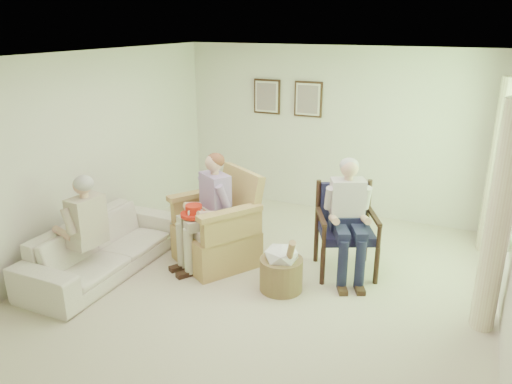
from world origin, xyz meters
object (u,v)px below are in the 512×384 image
wood_armchair (349,225)px  red_hat (194,212)px  person_dark (346,210)px  person_sofa (82,224)px  wicker_armchair (217,234)px  hatbox (281,267)px  sofa (104,247)px  person_wicker (210,203)px

wood_armchair → red_hat: 1.89m
person_dark → person_sofa: (-2.71, -1.42, -0.11)m
person_sofa → red_hat: 1.28m
wicker_armchair → person_sofa: 1.64m
wicker_armchair → hatbox: size_ratio=1.62×
wood_armchair → sofa: (-2.71, -1.29, -0.27)m
wood_armchair → sofa: size_ratio=0.49×
wood_armchair → sofa: 3.01m
person_wicker → person_dark: size_ratio=1.00×
red_hat → person_sofa: bearing=-141.5°
person_dark → person_sofa: size_ratio=1.10×
person_dark → hatbox: 1.01m
sofa → person_sofa: size_ratio=1.69×
wicker_armchair → hatbox: wicker_armchair is taller
hatbox → person_wicker: bearing=169.8°
person_wicker → hatbox: size_ratio=1.95×
wood_armchair → hatbox: 1.03m
wicker_armchair → sofa: (-1.14, -0.81, -0.06)m
person_wicker → person_sofa: size_ratio=1.10×
person_wicker → red_hat: bearing=-98.6°
sofa → person_dark: 2.97m
wicker_armchair → red_hat: size_ratio=3.65×
red_hat → hatbox: size_ratio=0.45×
wood_armchair → wicker_armchair: bearing=171.6°
person_wicker → hatbox: 1.17m
wicker_armchair → red_hat: wicker_armchair is taller
wood_armchair → person_wicker: 1.71m
wicker_armchair → person_wicker: size_ratio=0.83×
sofa → red_hat: bearing=-63.6°
person_wicker → wicker_armchair: bearing=121.9°
wicker_armchair → sofa: bearing=-112.6°
person_sofa → wood_armchair: bearing=127.0°
wicker_armchair → person_wicker: (-0.00, -0.15, 0.47)m
wicker_armchair → person_wicker: 0.49m
person_wicker → person_dark: (1.56, 0.46, -0.00)m
wicker_armchair → person_wicker: person_wicker is taller
wood_armchair → person_sofa: size_ratio=0.83×
hatbox → wood_armchair: bearing=56.0°
person_wicker → red_hat: size_ratio=4.39×
wicker_armchair → wood_armchair: 1.65m
wood_armchair → person_dark: 0.31m
sofa → red_hat: (1.00, 0.50, 0.45)m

